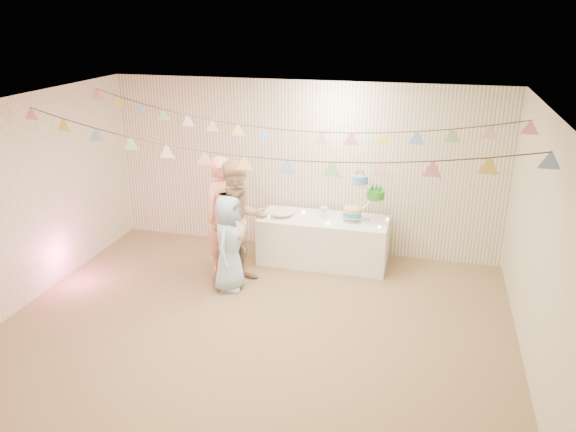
% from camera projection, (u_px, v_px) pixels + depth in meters
% --- Properties ---
extents(floor, '(6.00, 6.00, 0.00)m').
position_uv_depth(floor, '(255.00, 328.00, 6.67)').
color(floor, brown).
rests_on(floor, ground).
extents(ceiling, '(6.00, 6.00, 0.00)m').
position_uv_depth(ceiling, '(250.00, 108.00, 5.76)').
color(ceiling, white).
rests_on(ceiling, ground).
extents(back_wall, '(6.00, 6.00, 0.00)m').
position_uv_depth(back_wall, '(303.00, 168.00, 8.48)').
color(back_wall, white).
rests_on(back_wall, ground).
extents(front_wall, '(6.00, 6.00, 0.00)m').
position_uv_depth(front_wall, '(143.00, 352.00, 3.94)').
color(front_wall, white).
rests_on(front_wall, ground).
extents(left_wall, '(5.00, 5.00, 0.00)m').
position_uv_depth(left_wall, '(21.00, 204.00, 6.91)').
color(left_wall, white).
rests_on(left_wall, ground).
extents(right_wall, '(5.00, 5.00, 0.00)m').
position_uv_depth(right_wall, '(543.00, 254.00, 5.51)').
color(right_wall, white).
rests_on(right_wall, ground).
extents(table, '(1.86, 0.75, 0.70)m').
position_uv_depth(table, '(323.00, 240.00, 8.27)').
color(table, white).
rests_on(table, floor).
extents(cake_stand, '(0.63, 0.37, 0.70)m').
position_uv_depth(cake_stand, '(363.00, 194.00, 7.92)').
color(cake_stand, silver).
rests_on(cake_stand, table).
extents(cake_bottom, '(0.31, 0.31, 0.15)m').
position_uv_depth(cake_bottom, '(351.00, 212.00, 8.00)').
color(cake_bottom, teal).
rests_on(cake_bottom, cake_stand).
extents(cake_middle, '(0.27, 0.27, 0.22)m').
position_uv_depth(cake_middle, '(377.00, 193.00, 7.96)').
color(cake_middle, '#1F811C').
rests_on(cake_middle, cake_stand).
extents(cake_top_tier, '(0.25, 0.25, 0.19)m').
position_uv_depth(cake_top_tier, '(360.00, 175.00, 7.81)').
color(cake_top_tier, '#4698DC').
rests_on(cake_top_tier, cake_stand).
extents(platter, '(0.38, 0.38, 0.02)m').
position_uv_depth(platter, '(281.00, 212.00, 8.23)').
color(platter, white).
rests_on(platter, table).
extents(posy, '(0.15, 0.15, 0.17)m').
position_uv_depth(posy, '(324.00, 208.00, 8.15)').
color(posy, white).
rests_on(posy, table).
extents(person_adult_a, '(0.70, 0.74, 1.69)m').
position_uv_depth(person_adult_a, '(225.00, 216.00, 7.81)').
color(person_adult_a, '#E9957A').
rests_on(person_adult_a, floor).
extents(person_adult_b, '(1.06, 1.06, 1.73)m').
position_uv_depth(person_adult_b, '(240.00, 223.00, 7.50)').
color(person_adult_b, tan).
rests_on(person_adult_b, floor).
extents(person_child, '(0.44, 0.65, 1.31)m').
position_uv_depth(person_child, '(229.00, 243.00, 7.39)').
color(person_child, '#92BCCF').
rests_on(person_child, floor).
extents(bunting_back, '(5.60, 1.10, 0.40)m').
position_uv_depth(bunting_back, '(278.00, 114.00, 6.84)').
color(bunting_back, pink).
rests_on(bunting_back, ceiling).
extents(bunting_front, '(5.60, 0.90, 0.36)m').
position_uv_depth(bunting_front, '(244.00, 139.00, 5.67)').
color(bunting_front, '#72A5E5').
rests_on(bunting_front, ceiling).
extents(tealight_0, '(0.04, 0.04, 0.03)m').
position_uv_depth(tealight_0, '(268.00, 216.00, 8.19)').
color(tealight_0, '#FFD88C').
rests_on(tealight_0, table).
extents(tealight_1, '(0.04, 0.04, 0.03)m').
position_uv_depth(tealight_1, '(303.00, 211.00, 8.39)').
color(tealight_1, '#FFD88C').
rests_on(tealight_1, table).
extents(tealight_2, '(0.04, 0.04, 0.03)m').
position_uv_depth(tealight_2, '(328.00, 223.00, 7.92)').
color(tealight_2, '#FFD88C').
rests_on(tealight_2, table).
extents(tealight_3, '(0.04, 0.04, 0.03)m').
position_uv_depth(tealight_3, '(350.00, 214.00, 8.26)').
color(tealight_3, '#FFD88C').
rests_on(tealight_3, table).
extents(tealight_4, '(0.04, 0.04, 0.03)m').
position_uv_depth(tealight_4, '(379.00, 227.00, 7.79)').
color(tealight_4, '#FFD88C').
rests_on(tealight_4, table).
extents(tealight_5, '(0.04, 0.04, 0.03)m').
position_uv_depth(tealight_5, '(387.00, 219.00, 8.07)').
color(tealight_5, '#FFD88C').
rests_on(tealight_5, table).
extents(tealight_6, '(0.04, 0.04, 0.03)m').
position_uv_depth(tealight_6, '(303.00, 213.00, 8.32)').
color(tealight_6, '#FFD88C').
rests_on(tealight_6, table).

